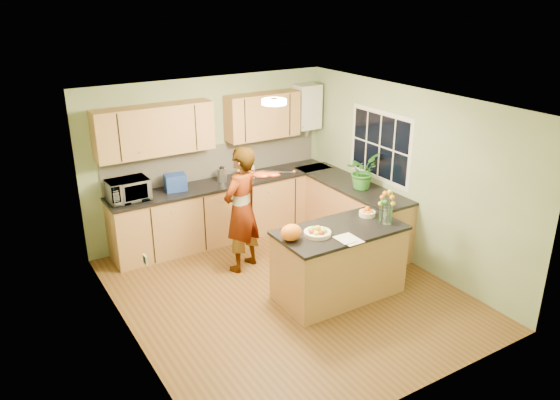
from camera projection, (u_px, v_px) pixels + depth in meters
floor at (287, 293)px, 7.14m from camera, size 4.50×4.50×0.00m
ceiling at (287, 103)px, 6.23m from camera, size 4.00×4.50×0.02m
wall_back at (210, 158)px, 8.47m from camera, size 4.00×0.02×2.50m
wall_front at (420, 284)px, 4.90m from camera, size 4.00×0.02×2.50m
wall_left at (126, 241)px, 5.71m from camera, size 0.02×4.50×2.50m
wall_right at (407, 176)px, 7.66m from camera, size 0.02×4.50×2.50m
back_counter at (226, 209)px, 8.57m from camera, size 3.64×0.62×0.94m
right_counter at (350, 212)px, 8.47m from camera, size 0.62×2.24×0.94m
splashback at (216, 160)px, 8.53m from camera, size 3.60×0.02×0.52m
upper_cabinets at (202, 124)px, 8.03m from camera, size 3.20×0.34×0.70m
boiler at (307, 107)px, 8.93m from camera, size 0.40×0.30×0.86m
window_right at (380, 146)px, 8.02m from camera, size 0.01×1.30×1.05m
light_switch at (145, 259)px, 5.23m from camera, size 0.02×0.09×0.09m
ceiling_lamp at (274, 102)px, 6.48m from camera, size 0.30×0.30×0.07m
peninsula_island at (339, 262)px, 6.94m from camera, size 1.63×0.83×0.93m
fruit_dish at (317, 232)px, 6.58m from camera, size 0.33×0.33×0.12m
orange_bowl at (367, 212)px, 7.13m from camera, size 0.21×0.21×0.12m
flower_vase at (389, 201)px, 6.80m from camera, size 0.25×0.25×0.47m
orange_bag at (291, 232)px, 6.43m from camera, size 0.29×0.25×0.20m
papers at (349, 239)px, 6.48m from camera, size 0.23×0.31×0.01m
violinist at (242, 210)px, 7.46m from camera, size 0.77×0.65×1.78m
violin at (262, 175)px, 7.19m from camera, size 0.63×0.54×0.16m
microwave at (128, 190)px, 7.59m from camera, size 0.57×0.40×0.31m
blue_box at (175, 182)px, 7.99m from camera, size 0.33×0.26×0.24m
kettle at (222, 174)px, 8.36m from camera, size 0.15×0.15×0.28m
jar_cream at (240, 173)px, 8.55m from camera, size 0.12×0.12×0.15m
jar_white at (251, 172)px, 8.52m from camera, size 0.15×0.15×0.19m
potted_plant at (362, 171)px, 8.02m from camera, size 0.60×0.57×0.53m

